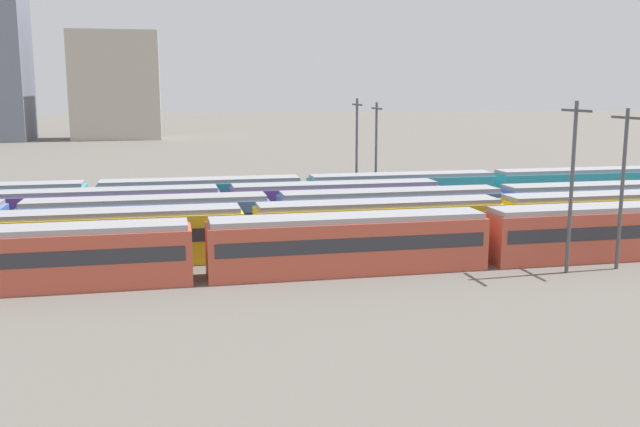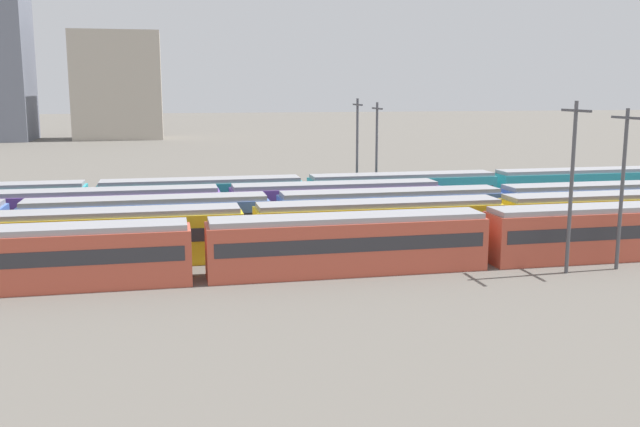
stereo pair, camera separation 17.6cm
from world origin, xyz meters
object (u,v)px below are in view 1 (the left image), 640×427
Objects in this scene: catenary_pole_0 at (623,181)px; catenary_pole_1 at (376,150)px; train_track_1 at (249,231)px; train_track_2 at (500,208)px; catenary_pole_2 at (572,180)px; catenary_pole_3 at (357,148)px; train_track_3 at (107,212)px; train_track_0 at (485,237)px; train_track_4 at (305,196)px.

catenary_pole_0 is 28.22m from catenary_pole_1.
train_track_1 is 24.24m from catenary_pole_1.
catenary_pole_2 is (-1.90, -13.49, 4.13)m from train_track_2.
catenary_pole_1 is at bearing 99.94° from catenary_pole_2.
catenary_pole_0 is at bearing -19.06° from train_track_1.
train_track_2 is at bearing -64.03° from catenary_pole_1.
train_track_2 is at bearing -56.77° from catenary_pole_3.
train_track_0 is at bearing -31.43° from train_track_3.
catenary_pole_0 reaches higher than train_track_2.
catenary_pole_3 reaches higher than train_track_1.
train_track_0 is 10.28× the size of catenary_pole_2.
catenary_pole_2 is at bearing -62.28° from train_track_4.
catenary_pole_2 is 27.65m from catenary_pole_3.
train_track_2 is 10.75× the size of catenary_pole_0.
train_track_0 is at bearing -120.59° from train_track_2.
train_track_3 is at bearing -160.54° from catenary_pole_3.
catenary_pole_1 is at bearing 18.67° from train_track_3.
train_track_2 is 10.28× the size of catenary_pole_2.
train_track_1 is 21.59m from catenary_pole_2.
train_track_0 is at bearing -83.81° from catenary_pole_3.
catenary_pole_3 reaches higher than train_track_2.
catenary_pole_3 is at bearing 26.96° from train_track_4.
train_track_4 is at bearing 124.61° from catenary_pole_0.
train_track_2 is 16.42m from catenary_pole_3.
train_track_0 is 16.12m from train_track_1.
train_track_2 is at bearing 13.66° from train_track_1.
train_track_1 is at bearing -166.34° from train_track_2.
catenary_pole_2 reaches higher than train_track_1.
catenary_pole_0 is 0.97× the size of catenary_pole_3.
catenary_pole_1 reaches higher than train_track_4.
train_track_3 is 0.75× the size of train_track_4.
train_track_4 is 6.95× the size of catenary_pole_3.
train_track_2 is 10.46× the size of catenary_pole_3.
catenary_pole_3 is at bearing 104.29° from catenary_pole_2.
train_track_1 is 1.00× the size of train_track_4.
catenary_pole_0 is at bearing -68.25° from catenary_pole_3.
train_track_2 and train_track_3 have the same top height.
train_track_1 is 7.20× the size of catenary_pole_1.
catenary_pole_0 is 1.01× the size of catenary_pole_1.
catenary_pole_0 reaches higher than train_track_0.
catenary_pole_1 is (14.75, 18.85, 3.84)m from train_track_1.
train_track_0 is 1.51× the size of train_track_4.
catenary_pole_0 reaches higher than train_track_4.
train_track_0 and train_track_1 have the same top height.
train_track_3 is 35.40m from catenary_pole_2.
train_track_1 is 0.66× the size of train_track_2.
train_track_0 is 10.84× the size of catenary_pole_1.
catenary_pole_3 is at bearing 96.19° from train_track_0.
train_track_1 is at bearing -124.41° from catenary_pole_3.
train_track_0 is 12.08m from train_track_2.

